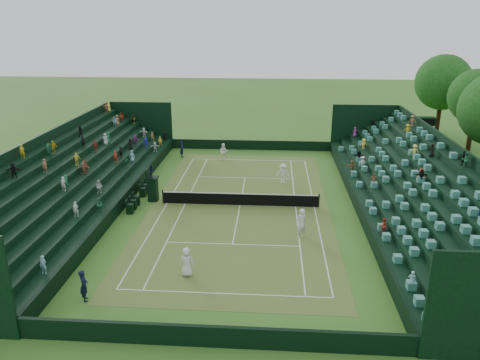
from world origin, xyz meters
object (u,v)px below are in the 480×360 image
at_px(player_far_west, 224,152).
at_px(player_near_west, 187,262).
at_px(player_far_east, 283,174).
at_px(player_near_east, 301,223).
at_px(umpire_chair, 152,186).
at_px(tennis_net, 240,199).

bearing_deg(player_far_west, player_near_west, -94.26).
distance_m(player_far_west, player_far_east, 8.56).
height_order(player_near_east, player_far_west, player_near_east).
bearing_deg(umpire_chair, player_near_east, -27.30).
bearing_deg(player_far_west, tennis_net, -83.29).
relative_size(tennis_net, player_far_west, 6.78).
bearing_deg(player_near_west, umpire_chair, -63.80).
relative_size(tennis_net, player_near_east, 5.97).
height_order(umpire_chair, player_far_east, umpire_chair).
distance_m(tennis_net, player_near_west, 10.46).
distance_m(umpire_chair, player_near_west, 11.70).
height_order(player_far_west, player_far_east, player_far_east).
xyz_separation_m(tennis_net, player_near_west, (-2.12, -10.24, 0.29)).
relative_size(umpire_chair, player_near_west, 1.73).
height_order(tennis_net, player_far_west, player_far_west).
bearing_deg(player_near_west, tennis_net, -98.44).
height_order(tennis_net, umpire_chair, umpire_chair).
bearing_deg(player_far_east, player_near_east, -83.15).
height_order(player_near_east, player_far_east, player_near_east).
distance_m(player_near_west, player_near_east, 8.17).
relative_size(player_near_west, player_near_east, 0.83).
bearing_deg(player_near_west, player_far_east, -105.89).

